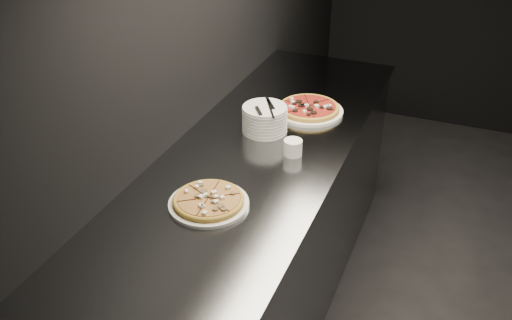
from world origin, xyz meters
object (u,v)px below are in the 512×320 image
at_px(counter, 258,234).
at_px(pizza_tomato, 309,109).
at_px(pizza_mushroom, 209,201).
at_px(cutlery, 265,108).
at_px(ramekin, 293,147).
at_px(plate_stack, 265,119).

bearing_deg(counter, pizza_tomato, 78.62).
bearing_deg(pizza_mushroom, counter, 87.80).
height_order(pizza_mushroom, cutlery, cutlery).
bearing_deg(ramekin, pizza_mushroom, -109.46).
bearing_deg(plate_stack, pizza_mushroom, -87.77).
relative_size(pizza_mushroom, plate_stack, 1.74).
distance_m(counter, pizza_mushroom, 0.65).
bearing_deg(pizza_mushroom, ramekin, 70.54).
distance_m(pizza_tomato, ramekin, 0.42).
distance_m(pizza_tomato, cutlery, 0.32).
xyz_separation_m(pizza_mushroom, cutlery, (-0.02, 0.61, 0.11)).
distance_m(pizza_mushroom, ramekin, 0.50).
relative_size(counter, ramekin, 30.73).
bearing_deg(plate_stack, cutlery, -62.38).
relative_size(cutlery, ramekin, 2.62).
bearing_deg(counter, ramekin, 10.27).
bearing_deg(ramekin, pizza_tomato, 98.24).
distance_m(pizza_tomato, plate_stack, 0.29).
height_order(pizza_tomato, cutlery, cutlery).
height_order(pizza_tomato, plate_stack, plate_stack).
xyz_separation_m(pizza_tomato, ramekin, (0.06, -0.42, 0.02)).
xyz_separation_m(plate_stack, ramekin, (0.19, -0.16, -0.02)).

